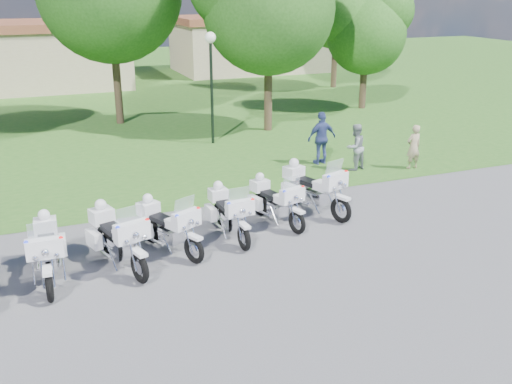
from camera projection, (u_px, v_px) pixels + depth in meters
name	position (u px, v px, depth m)	size (l,w,h in m)	color
ground	(270.00, 242.00, 14.50)	(100.00, 100.00, 0.00)	#535358
grass_lawn	(113.00, 84.00, 38.12)	(100.00, 48.00, 0.01)	#2B601E
motorcycle_1	(47.00, 250.00, 12.48)	(0.85, 2.47, 1.66)	black
motorcycle_2	(117.00, 237.00, 13.09)	(1.29, 2.48, 1.71)	black
motorcycle_3	(167.00, 226.00, 13.84)	(1.39, 2.20, 1.59)	black
motorcycle_4	(229.00, 212.00, 14.69)	(0.83, 2.33, 1.56)	black
motorcycle_5	(275.00, 201.00, 15.54)	(1.09, 2.23, 1.53)	black
motorcycle_6	(313.00, 188.00, 16.27)	(1.37, 2.49, 1.73)	black
lamp_post	(211.00, 61.00, 22.60)	(0.44, 0.44, 4.49)	black
tree_3	(366.00, 27.00, 29.26)	(4.79, 4.09, 6.39)	#38281C
building_west	(12.00, 55.00, 36.22)	(14.56, 8.32, 4.10)	tan
building_east	(250.00, 43.00, 43.86)	(11.44, 7.28, 4.10)	tan
bystander_a	(414.00, 147.00, 20.15)	(0.58, 0.38, 1.59)	tan
bystander_b	(355.00, 147.00, 20.00)	(0.80, 0.63, 1.65)	gray
bystander_c	(322.00, 138.00, 20.66)	(1.13, 0.47, 1.92)	#364482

